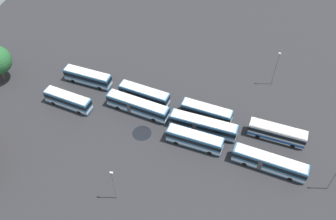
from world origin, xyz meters
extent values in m
plane|color=#28282B|center=(0.00, 0.00, 0.00)|extent=(125.45, 125.45, 0.00)
cube|color=teal|center=(-23.44, -1.19, 1.84)|extent=(11.59, 4.39, 3.09)
cube|color=beige|center=(-23.44, -1.19, 3.46)|extent=(11.11, 4.11, 0.14)
cube|color=black|center=(-23.44, -1.19, 2.34)|extent=(11.65, 4.44, 0.99)
cube|color=silver|center=(-23.44, -1.19, 0.98)|extent=(11.65, 4.44, 0.62)
cube|color=black|center=(-17.85, -2.11, 2.44)|extent=(0.40, 2.11, 1.14)
cylinder|color=black|center=(-19.79, -0.58, 0.50)|extent=(1.04, 0.46, 1.00)
cylinder|color=black|center=(-20.18, -2.94, 0.50)|extent=(1.04, 0.46, 1.00)
cylinder|color=black|center=(-26.71, 0.55, 0.50)|extent=(1.04, 0.46, 1.00)
cylinder|color=black|center=(-27.10, -1.80, 0.50)|extent=(1.04, 0.46, 1.00)
cube|color=teal|center=(-22.13, 7.19, 1.84)|extent=(11.99, 3.78, 3.09)
cube|color=beige|center=(-22.13, 7.19, 3.46)|extent=(11.50, 3.53, 0.14)
cube|color=black|center=(-22.13, 7.19, 2.34)|extent=(12.05, 3.83, 0.99)
cube|color=silver|center=(-22.13, 7.19, 0.98)|extent=(12.05, 3.83, 0.62)
cube|color=black|center=(-16.25, 6.59, 2.44)|extent=(0.28, 2.12, 1.14)
cylinder|color=black|center=(-18.37, 8.01, 0.50)|extent=(1.03, 0.40, 1.00)
cylinder|color=black|center=(-18.62, 5.63, 0.50)|extent=(1.03, 0.40, 1.00)
cylinder|color=black|center=(-25.64, 8.75, 0.50)|extent=(1.03, 0.40, 1.00)
cylinder|color=black|center=(-25.88, 6.37, 0.50)|extent=(1.03, 0.40, 1.00)
cube|color=teal|center=(-7.43, 1.04, 1.84)|extent=(14.87, 4.97, 3.09)
cube|color=beige|center=(-7.43, 1.04, 3.46)|extent=(14.26, 4.67, 0.14)
cube|color=black|center=(-7.43, 1.04, 2.34)|extent=(14.95, 5.02, 0.99)
cube|color=silver|center=(-7.43, 1.04, 0.98)|extent=(14.95, 5.02, 0.62)
cube|color=black|center=(-0.19, -0.17, 2.44)|extent=(0.41, 2.11, 1.14)
cube|color=#47474C|center=(-9.02, 1.30, 1.84)|extent=(1.32, 2.76, 2.96)
cylinder|color=black|center=(-2.75, 1.47, 0.50)|extent=(1.04, 0.46, 1.00)
cylinder|color=black|center=(-3.15, -0.89, 0.50)|extent=(1.04, 0.46, 1.00)
cylinder|color=black|center=(-11.71, 2.96, 0.50)|extent=(1.04, 0.46, 1.00)
cylinder|color=black|center=(-12.10, 0.60, 0.50)|extent=(1.04, 0.46, 1.00)
cube|color=teal|center=(-7.07, 4.94, 1.84)|extent=(12.26, 4.49, 3.09)
cube|color=beige|center=(-7.07, 4.94, 3.46)|extent=(11.75, 4.21, 0.14)
cube|color=black|center=(-7.07, 4.94, 2.34)|extent=(12.32, 4.54, 0.99)
cube|color=silver|center=(-7.07, 4.94, 0.98)|extent=(12.32, 4.54, 0.62)
cube|color=black|center=(-1.14, 3.98, 2.44)|extent=(0.40, 2.11, 1.14)
cylinder|color=black|center=(-3.21, 5.53, 0.50)|extent=(1.04, 0.46, 1.00)
cylinder|color=black|center=(-3.59, 3.17, 0.50)|extent=(1.04, 0.46, 1.00)
cylinder|color=black|center=(-10.55, 6.72, 0.50)|extent=(1.04, 0.46, 1.00)
cylinder|color=black|center=(-10.93, 4.36, 0.50)|extent=(1.04, 0.46, 1.00)
cube|color=teal|center=(7.00, -5.10, 1.84)|extent=(12.08, 3.84, 3.09)
cube|color=beige|center=(7.00, -5.10, 3.46)|extent=(11.58, 3.59, 0.14)
cube|color=black|center=(7.00, -5.10, 2.34)|extent=(12.14, 3.89, 0.99)
cube|color=silver|center=(7.00, -5.10, 0.98)|extent=(12.14, 3.89, 0.62)
cube|color=black|center=(12.91, -5.73, 2.44)|extent=(0.29, 2.12, 1.14)
cylinder|color=black|center=(10.79, -4.30, 0.50)|extent=(1.03, 0.40, 1.00)
cylinder|color=black|center=(10.53, -6.68, 0.50)|extent=(1.03, 0.40, 1.00)
cylinder|color=black|center=(3.47, -3.52, 0.50)|extent=(1.03, 0.40, 1.00)
cylinder|color=black|center=(3.22, -5.90, 0.50)|extent=(1.03, 0.40, 1.00)
cube|color=teal|center=(8.00, -0.87, 1.84)|extent=(14.81, 3.84, 3.09)
cube|color=beige|center=(8.00, -0.87, 3.46)|extent=(14.21, 3.58, 0.14)
cube|color=black|center=(8.00, -0.87, 2.34)|extent=(14.89, 3.88, 0.99)
cube|color=silver|center=(8.00, -0.87, 0.98)|extent=(14.89, 3.88, 0.62)
cube|color=black|center=(15.31, -1.50, 2.44)|extent=(0.24, 2.13, 1.14)
cube|color=#47474C|center=(6.40, -0.73, 1.84)|extent=(1.12, 2.72, 2.96)
cylinder|color=black|center=(12.63, -0.07, 0.50)|extent=(1.02, 0.38, 1.00)
cylinder|color=black|center=(12.42, -2.45, 0.50)|extent=(1.02, 0.38, 1.00)
cylinder|color=black|center=(3.58, 0.71, 0.50)|extent=(1.02, 0.38, 1.00)
cylinder|color=black|center=(3.38, -1.67, 0.50)|extent=(1.02, 0.38, 1.00)
cube|color=teal|center=(7.97, 3.05, 1.84)|extent=(11.56, 4.00, 3.09)
cube|color=beige|center=(7.97, 3.05, 3.46)|extent=(11.08, 3.74, 0.14)
cube|color=black|center=(7.97, 3.05, 2.34)|extent=(11.62, 4.05, 0.99)
cube|color=silver|center=(7.97, 3.05, 0.98)|extent=(11.62, 4.05, 0.62)
cube|color=black|center=(13.60, 2.34, 2.44)|extent=(0.33, 2.12, 1.14)
cylinder|color=black|center=(11.60, 3.79, 0.50)|extent=(1.03, 0.42, 1.00)
cylinder|color=black|center=(11.30, 1.42, 0.50)|extent=(1.03, 0.42, 1.00)
cylinder|color=black|center=(4.64, 4.68, 0.50)|extent=(1.03, 0.42, 1.00)
cylinder|color=black|center=(4.34, 2.31, 0.50)|extent=(1.03, 0.42, 1.00)
cube|color=teal|center=(22.50, -7.09, 1.84)|extent=(14.86, 4.63, 3.09)
cube|color=beige|center=(22.50, -7.09, 3.46)|extent=(14.26, 4.34, 0.14)
cube|color=black|center=(22.50, -7.09, 2.34)|extent=(14.94, 4.68, 0.99)
cube|color=silver|center=(22.50, -7.09, 0.98)|extent=(14.94, 4.68, 0.62)
cube|color=black|center=(29.76, -8.13, 2.44)|extent=(0.36, 2.12, 1.14)
cube|color=#47474C|center=(20.90, -6.87, 1.84)|extent=(1.26, 2.75, 2.96)
cylinder|color=black|center=(27.16, -6.55, 0.50)|extent=(1.03, 0.44, 1.00)
cylinder|color=black|center=(26.83, -8.92, 0.50)|extent=(1.03, 0.44, 1.00)
cylinder|color=black|center=(18.17, -5.27, 0.50)|extent=(1.03, 0.44, 1.00)
cylinder|color=black|center=(17.84, -7.64, 0.50)|extent=(1.03, 0.44, 1.00)
cube|color=silver|center=(23.53, 0.99, 1.84)|extent=(12.10, 3.75, 3.09)
cube|color=beige|center=(23.53, 0.99, 3.46)|extent=(11.61, 3.49, 0.14)
cube|color=black|center=(23.53, 0.99, 2.34)|extent=(12.17, 3.79, 0.99)
cube|color=#1E56A8|center=(23.53, 0.99, 0.98)|extent=(12.17, 3.79, 0.62)
cube|color=black|center=(29.46, 0.41, 2.44)|extent=(0.27, 2.13, 1.14)
cylinder|color=black|center=(27.32, 1.82, 0.50)|extent=(1.02, 0.40, 1.00)
cylinder|color=black|center=(27.08, -0.56, 0.50)|extent=(1.02, 0.40, 1.00)
cylinder|color=black|center=(19.97, 2.54, 0.50)|extent=(1.02, 0.40, 1.00)
cylinder|color=black|center=(19.74, 0.16, 0.50)|extent=(1.02, 0.40, 1.00)
cylinder|color=slate|center=(21.53, 18.05, 4.69)|extent=(0.16, 0.16, 9.38)
cube|color=silver|center=(21.53, 18.05, 9.56)|extent=(0.56, 0.28, 0.20)
cylinder|color=slate|center=(-4.69, -21.07, 4.22)|extent=(0.16, 0.16, 8.44)
cube|color=silver|center=(-4.69, -21.07, 8.62)|extent=(0.56, 0.28, 0.20)
cylinder|color=slate|center=(33.94, -8.98, 4.27)|extent=(0.16, 0.16, 8.54)
cylinder|color=brown|center=(-43.00, 3.19, 1.56)|extent=(0.44, 0.44, 3.12)
cylinder|color=black|center=(-4.70, -4.84, 0.00)|extent=(4.24, 4.24, 0.01)
cylinder|color=black|center=(-27.05, 1.76, 0.00)|extent=(3.32, 3.32, 0.01)
camera|label=1|loc=(13.56, -52.62, 62.70)|focal=39.59mm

